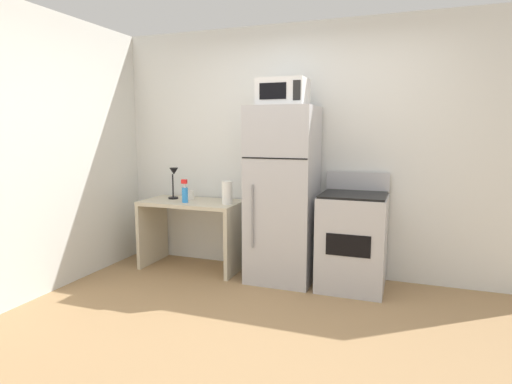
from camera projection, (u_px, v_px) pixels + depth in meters
The scene contains 11 objects.
ground_plane at pixel (256, 342), 3.01m from camera, with size 12.00×12.00×0.00m, color #9E7A51.
wall_back_white at pixel (311, 151), 4.41m from camera, with size 5.00×0.10×2.60m, color silver.
wall_left_brick at pixel (14, 155), 3.57m from camera, with size 0.10×4.00×2.60m, color silver.
desk at pixel (193, 222), 4.61m from camera, with size 1.08×0.58×0.75m.
desk_lamp at pixel (174, 178), 4.66m from camera, with size 0.14×0.12×0.35m.
coffee_mug at pixel (191, 195), 4.67m from camera, with size 0.08×0.08×0.10m, color white.
spray_bottle at pixel (185, 193), 4.45m from camera, with size 0.06×0.06×0.25m.
paper_towel_roll at pixel (227, 193), 4.36m from camera, with size 0.11×0.11×0.24m, color white.
refrigerator at pixel (283, 195), 4.19m from camera, with size 0.65×0.63×1.74m.
microwave at pixel (283, 92), 4.03m from camera, with size 0.46×0.35×0.26m.
oven_range at pixel (352, 240), 4.02m from camera, with size 0.62×0.61×1.10m.
Camera 1 is at (0.97, -2.65, 1.50)m, focal length 29.39 mm.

